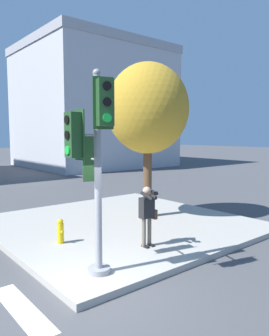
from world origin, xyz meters
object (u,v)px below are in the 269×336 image
traffic_signal_pole (93,156)px  person_photographer (147,211)px  fire_hydrant (61,231)px  street_tree (148,109)px

traffic_signal_pole → person_photographer: size_ratio=2.67×
traffic_signal_pole → fire_hydrant: (0.39, 2.35, -2.24)m
person_photographer → street_tree: (2.17, 2.44, 2.96)m
traffic_signal_pole → street_tree: 5.43m
street_tree → fire_hydrant: (-3.88, -0.71, -3.60)m
street_tree → person_photographer: bearing=-131.7°
traffic_signal_pole → person_photographer: bearing=16.4°
traffic_signal_pole → street_tree: street_tree is taller
fire_hydrant → street_tree: bearing=10.4°
traffic_signal_pole → fire_hydrant: bearing=80.5°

